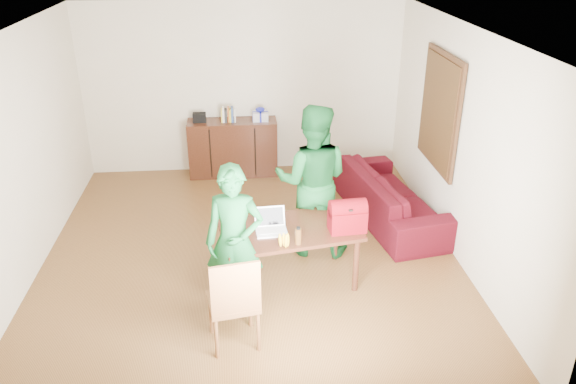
{
  "coord_description": "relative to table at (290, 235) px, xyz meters",
  "views": [
    {
      "loc": [
        -0.07,
        -5.96,
        3.69
      ],
      "look_at": [
        0.42,
        -0.45,
        1.04
      ],
      "focal_mm": 35.0,
      "sensor_mm": 36.0,
      "label": 1
    }
  ],
  "objects": [
    {
      "name": "room",
      "position": [
        -0.41,
        0.78,
        0.7
      ],
      "size": [
        5.2,
        5.7,
        2.9
      ],
      "color": "#4B2D12",
      "rests_on": "ground"
    },
    {
      "name": "table",
      "position": [
        0.0,
        0.0,
        0.0
      ],
      "size": [
        1.6,
        1.08,
        0.69
      ],
      "rotation": [
        0.0,
        0.0,
        0.17
      ],
      "color": "black",
      "rests_on": "ground"
    },
    {
      "name": "chair",
      "position": [
        -0.62,
        -0.97,
        -0.32
      ],
      "size": [
        0.53,
        0.51,
        1.01
      ],
      "rotation": [
        0.0,
        0.0,
        0.18
      ],
      "color": "brown",
      "rests_on": "ground"
    },
    {
      "name": "person_near",
      "position": [
        -0.59,
        -0.43,
        0.2
      ],
      "size": [
        0.65,
        0.48,
        1.63
      ],
      "primitive_type": "imported",
      "rotation": [
        0.0,
        0.0,
        -0.15
      ],
      "color": "#145D29",
      "rests_on": "ground"
    },
    {
      "name": "person_far",
      "position": [
        0.33,
        0.7,
        0.33
      ],
      "size": [
        1.04,
        0.88,
        1.88
      ],
      "primitive_type": "imported",
      "rotation": [
        0.0,
        0.0,
        2.93
      ],
      "color": "#125422",
      "rests_on": "ground"
    },
    {
      "name": "laptop",
      "position": [
        -0.2,
        -0.07,
        0.13
      ],
      "size": [
        0.35,
        0.25,
        0.23
      ],
      "rotation": [
        0.0,
        0.0,
        0.07
      ],
      "color": "white",
      "rests_on": "table"
    },
    {
      "name": "bananas",
      "position": [
        -0.09,
        -0.36,
        0.11
      ],
      "size": [
        0.17,
        0.12,
        0.06
      ],
      "primitive_type": null,
      "rotation": [
        0.0,
        0.0,
        0.15
      ],
      "color": "gold",
      "rests_on": "table"
    },
    {
      "name": "bottle",
      "position": [
        0.06,
        -0.33,
        0.18
      ],
      "size": [
        0.08,
        0.08,
        0.2
      ],
      "primitive_type": "cylinder",
      "rotation": [
        0.0,
        0.0,
        0.34
      ],
      "color": "#523012",
      "rests_on": "table"
    },
    {
      "name": "red_bag",
      "position": [
        0.61,
        -0.09,
        0.23
      ],
      "size": [
        0.41,
        0.26,
        0.29
      ],
      "primitive_type": "cube",
      "rotation": [
        0.0,
        0.0,
        0.08
      ],
      "color": "maroon",
      "rests_on": "table"
    },
    {
      "name": "sofa",
      "position": [
        1.53,
        1.44,
        -0.28
      ],
      "size": [
        1.27,
        2.36,
        0.66
      ],
      "primitive_type": "imported",
      "rotation": [
        0.0,
        0.0,
        1.75
      ],
      "color": "#370708",
      "rests_on": "ground"
    }
  ]
}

